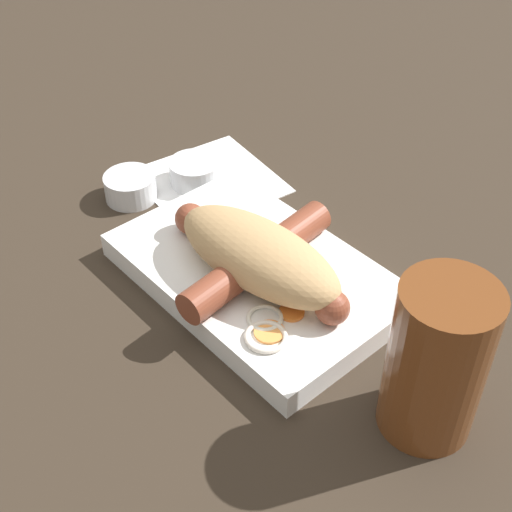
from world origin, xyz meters
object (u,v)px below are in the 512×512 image
object	(u,v)px
food_tray	(256,274)
sausage	(258,259)
condiment_cup_far	(131,188)
condiment_cup_near	(195,174)
drink_glass	(436,362)
bread_roll	(259,255)

from	to	relation	value
food_tray	sausage	world-z (taller)	sausage
food_tray	condiment_cup_far	xyz separation A→B (m)	(-0.19, -0.01, 0.00)
food_tray	condiment_cup_near	xyz separation A→B (m)	(-0.17, 0.06, 0.00)
sausage	drink_glass	xyz separation A→B (m)	(0.19, -0.00, 0.03)
food_tray	bread_roll	xyz separation A→B (m)	(0.01, -0.01, 0.04)
food_tray	drink_glass	xyz separation A→B (m)	(0.20, -0.01, 0.06)
bread_roll	sausage	distance (m)	0.01
food_tray	drink_glass	world-z (taller)	drink_glass
sausage	condiment_cup_near	world-z (taller)	sausage
food_tray	condiment_cup_near	distance (m)	0.18
bread_roll	condiment_cup_near	distance (m)	0.20
sausage	drink_glass	distance (m)	0.20
food_tray	sausage	distance (m)	0.03
sausage	drink_glass	world-z (taller)	drink_glass
food_tray	sausage	size ratio (longest dim) A/B	1.29
condiment_cup_far	drink_glass	distance (m)	0.40
drink_glass	bread_roll	bearing A→B (deg)	-178.73
condiment_cup_near	food_tray	bearing A→B (deg)	-19.19
condiment_cup_far	drink_glass	bearing A→B (deg)	0.67
condiment_cup_near	condiment_cup_far	world-z (taller)	same
food_tray	condiment_cup_far	size ratio (longest dim) A/B	4.71
condiment_cup_near	condiment_cup_far	distance (m)	0.07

